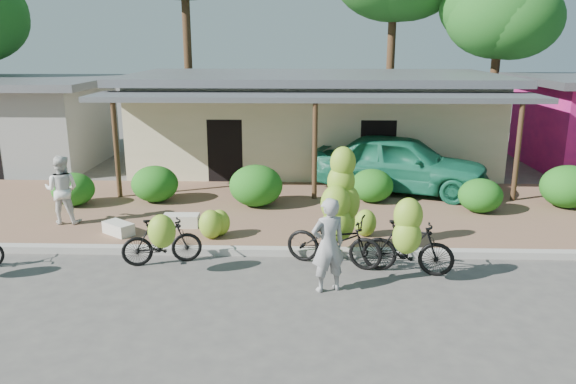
% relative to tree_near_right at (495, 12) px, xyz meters
% --- Properties ---
extents(ground, '(100.00, 100.00, 0.00)m').
position_rel_tree_near_right_xyz_m(ground, '(-7.31, -14.61, -5.59)').
color(ground, '#484643').
rests_on(ground, ground).
extents(sidewalk, '(60.00, 6.00, 0.12)m').
position_rel_tree_near_right_xyz_m(sidewalk, '(-7.31, -9.61, -5.53)').
color(sidewalk, brown).
rests_on(sidewalk, ground).
extents(curb, '(60.00, 0.25, 0.15)m').
position_rel_tree_near_right_xyz_m(curb, '(-7.31, -12.61, -5.51)').
color(curb, '#A8A399').
rests_on(curb, ground).
extents(shop_main, '(13.00, 8.50, 3.35)m').
position_rel_tree_near_right_xyz_m(shop_main, '(-7.31, -3.68, -3.86)').
color(shop_main, beige).
rests_on(shop_main, ground).
extents(shop_grey, '(7.00, 6.00, 3.15)m').
position_rel_tree_near_right_xyz_m(shop_grey, '(-18.31, -3.62, -3.97)').
color(shop_grey, gray).
rests_on(shop_grey, ground).
extents(tree_near_right, '(4.54, 4.37, 7.28)m').
position_rel_tree_near_right_xyz_m(tree_near_right, '(0.00, 0.00, 0.00)').
color(tree_near_right, '#4D2E1F').
rests_on(tree_near_right, ground).
extents(hedge_0, '(1.16, 1.04, 0.90)m').
position_rel_tree_near_right_xyz_m(hedge_0, '(-13.87, -9.42, -5.01)').
color(hedge_0, '#195613').
rests_on(hedge_0, sidewalk).
extents(hedge_1, '(1.30, 1.17, 1.01)m').
position_rel_tree_near_right_xyz_m(hedge_1, '(-11.75, -8.97, -4.96)').
color(hedge_1, '#195613').
rests_on(hedge_1, sidewalk).
extents(hedge_2, '(1.45, 1.30, 1.13)m').
position_rel_tree_near_right_xyz_m(hedge_2, '(-8.90, -9.30, -4.90)').
color(hedge_2, '#195613').
rests_on(hedge_2, sidewalk).
extents(hedge_3, '(1.18, 1.07, 0.92)m').
position_rel_tree_near_right_xyz_m(hedge_3, '(-5.72, -8.80, -5.00)').
color(hedge_3, '#195613').
rests_on(hedge_3, sidewalk).
extents(hedge_4, '(1.14, 1.03, 0.89)m').
position_rel_tree_near_right_xyz_m(hedge_4, '(-3.00, -9.69, -5.02)').
color(hedge_4, '#195613').
rests_on(hedge_4, sidewalk).
extents(hedge_5, '(1.47, 1.32, 1.14)m').
position_rel_tree_near_right_xyz_m(hedge_5, '(-0.52, -9.17, -4.89)').
color(hedge_5, '#195613').
rests_on(hedge_5, sidewalk).
extents(bike_left, '(1.69, 1.30, 1.26)m').
position_rel_tree_near_right_xyz_m(bike_left, '(-10.46, -13.32, -5.02)').
color(bike_left, black).
rests_on(bike_left, ground).
extents(bike_center, '(2.13, 1.48, 2.38)m').
position_rel_tree_near_right_xyz_m(bike_center, '(-6.91, -12.94, -4.72)').
color(bike_center, black).
rests_on(bike_center, ground).
extents(bike_right, '(1.87, 1.31, 1.72)m').
position_rel_tree_near_right_xyz_m(bike_right, '(-5.58, -13.68, -4.89)').
color(bike_right, black).
rests_on(bike_right, ground).
extents(loose_banana_a, '(0.54, 0.46, 0.67)m').
position_rel_tree_near_right_xyz_m(loose_banana_a, '(-9.69, -11.97, -5.13)').
color(loose_banana_a, '#99B32C').
rests_on(loose_banana_a, sidewalk).
extents(loose_banana_b, '(0.49, 0.42, 0.62)m').
position_rel_tree_near_right_xyz_m(loose_banana_b, '(-9.53, -11.76, -5.16)').
color(loose_banana_b, '#99B32C').
rests_on(loose_banana_b, sidewalk).
extents(loose_banana_c, '(0.51, 0.43, 0.63)m').
position_rel_tree_near_right_xyz_m(loose_banana_c, '(-6.18, -11.68, -5.15)').
color(loose_banana_c, '#99B32C').
rests_on(loose_banana_c, sidewalk).
extents(sack_near, '(0.86, 0.43, 0.30)m').
position_rel_tree_near_right_xyz_m(sack_near, '(-10.56, -11.14, -5.32)').
color(sack_near, beige).
rests_on(sack_near, sidewalk).
extents(sack_far, '(0.83, 0.75, 0.28)m').
position_rel_tree_near_right_xyz_m(sack_far, '(-11.89, -11.73, -5.33)').
color(sack_far, beige).
rests_on(sack_far, sidewalk).
extents(vendor, '(0.76, 0.63, 1.78)m').
position_rel_tree_near_right_xyz_m(vendor, '(-7.14, -14.37, -4.70)').
color(vendor, gray).
rests_on(vendor, ground).
extents(bystander, '(0.84, 0.67, 1.69)m').
position_rel_tree_near_right_xyz_m(bystander, '(-13.49, -10.94, -4.62)').
color(bystander, silver).
rests_on(bystander, sidewalk).
extents(teal_van, '(5.40, 3.58, 1.71)m').
position_rel_tree_near_right_xyz_m(teal_van, '(-4.76, -7.61, -4.61)').
color(teal_van, '#186F50').
rests_on(teal_van, sidewalk).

